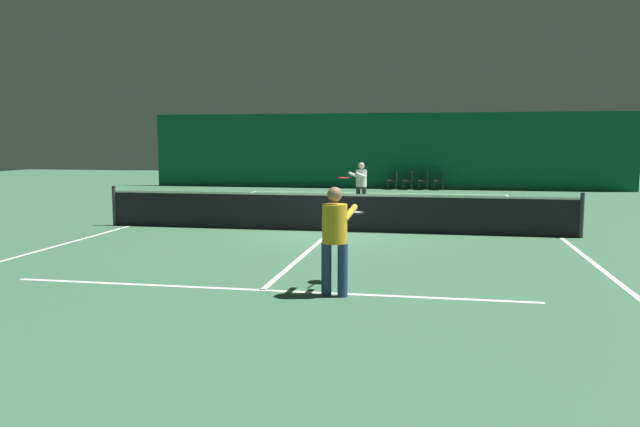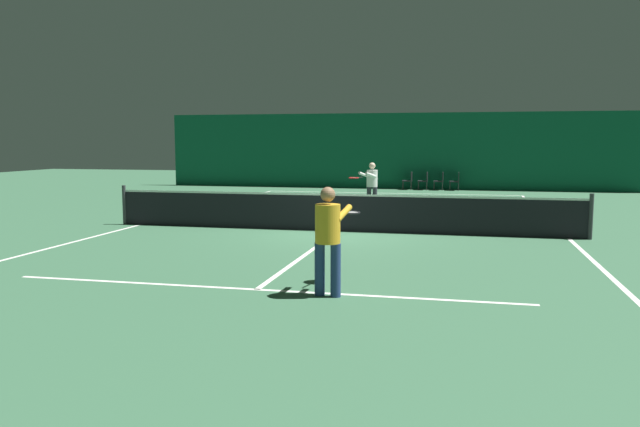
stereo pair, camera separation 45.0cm
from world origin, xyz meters
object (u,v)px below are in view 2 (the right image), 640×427
Objects in this scene: player_far at (371,182)px; courtside_chair_1 at (424,180)px; player_near at (329,232)px; courtside_chair_2 at (440,180)px; courtside_chair_3 at (456,180)px; courtside_chair_0 at (409,179)px; tennis_net at (338,211)px.

player_far reaches higher than courtside_chair_1.
courtside_chair_2 is at bearing 6.88° from player_near.
courtside_chair_2 and courtside_chair_3 have the same top height.
courtside_chair_1 is (0.72, 0.00, 0.00)m from courtside_chair_0.
player_far is 1.87× the size of courtside_chair_2.
tennis_net is at bearing -2.41° from courtside_chair_0.
courtside_chair_1 and courtside_chair_2 have the same top height.
courtside_chair_0 and courtside_chair_1 have the same top height.
courtside_chair_0 is at bearing -153.92° from player_far.
tennis_net is 14.17m from courtside_chair_1.
tennis_net is at bearing -5.32° from courtside_chair_1.
courtside_chair_3 is at bearing 4.88° from player_near.
tennis_net reaches higher than courtside_chair_1.
player_near reaches higher than courtside_chair_3.
player_near reaches higher than courtside_chair_1.
tennis_net is 6.61m from player_near.
courtside_chair_1 is at bearing 84.68° from tennis_net.
player_near is at bearing -4.46° from courtside_chair_3.
player_far reaches higher than courtside_chair_0.
courtside_chair_1 is (1.21, 9.04, -0.43)m from player_far.
tennis_net is 14.29× the size of courtside_chair_0.
courtside_chair_3 is (2.65, 9.04, -0.43)m from player_far.
courtside_chair_3 is at bearing 90.00° from courtside_chair_0.
tennis_net is 14.25m from courtside_chair_2.
player_far reaches higher than tennis_net.
tennis_net is 14.29× the size of courtside_chair_1.
player_far is 9.25m from courtside_chair_2.
courtside_chair_0 is at bearing -90.00° from courtside_chair_1.
player_far is at bearing -12.03° from courtside_chair_2.
player_near is at bearing -79.97° from tennis_net.
courtside_chair_0 and courtside_chair_3 have the same top height.
courtside_chair_1 is (1.31, 14.11, -0.03)m from tennis_net.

